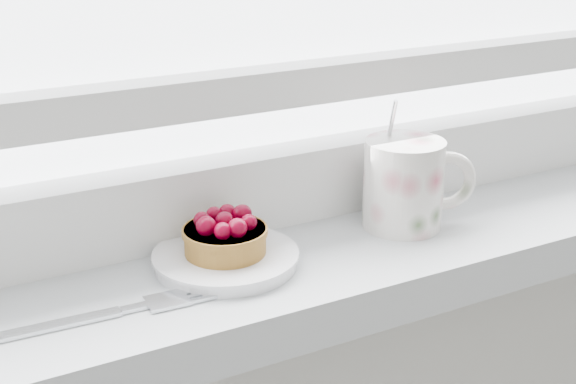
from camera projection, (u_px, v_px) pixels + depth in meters
saucer at (226, 259)px, 0.68m from camera, size 0.12×0.12×0.01m
raspberry_tart at (225, 235)px, 0.67m from camera, size 0.07×0.07×0.04m
floral_mug at (406, 182)px, 0.74m from camera, size 0.11×0.10×0.12m
fork at (97, 316)px, 0.59m from camera, size 0.21×0.03×0.00m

